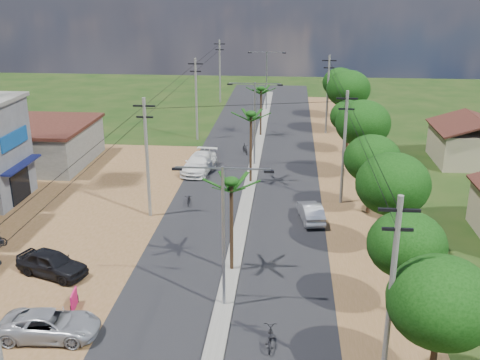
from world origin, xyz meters
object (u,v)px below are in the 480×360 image
(car_silver_mid, at_px, (311,212))
(car_white_far, at_px, (199,163))
(car_parked_silver, at_px, (50,325))
(moto_rider_east, at_px, (270,338))
(roadside_sign, at_px, (74,300))
(car_parked_dark, at_px, (52,264))

(car_silver_mid, relative_size, car_white_far, 0.72)
(car_parked_silver, bearing_deg, moto_rider_east, -91.95)
(moto_rider_east, bearing_deg, car_parked_silver, 1.14)
(moto_rider_east, bearing_deg, car_white_far, -73.74)
(car_silver_mid, height_order, car_parked_silver, car_silver_mid)
(moto_rider_east, bearing_deg, roadside_sign, -12.82)
(car_silver_mid, xyz_separation_m, car_parked_dark, (-15.63, -9.62, 0.09))
(car_parked_silver, height_order, car_parked_dark, car_parked_dark)
(car_white_far, xyz_separation_m, car_parked_silver, (-3.24, -26.18, -0.15))
(car_white_far, distance_m, car_parked_silver, 26.38)
(car_silver_mid, relative_size, car_parked_silver, 0.85)
(car_parked_dark, bearing_deg, moto_rider_east, -94.07)
(car_white_far, height_order, car_parked_silver, car_white_far)
(roadside_sign, bearing_deg, car_parked_dark, 119.54)
(car_silver_mid, height_order, moto_rider_east, car_silver_mid)
(car_silver_mid, bearing_deg, car_parked_dark, 22.01)
(car_white_far, xyz_separation_m, roadside_sign, (-3.05, -23.56, -0.32))
(car_parked_silver, bearing_deg, roadside_sign, -7.15)
(car_parked_silver, height_order, moto_rider_east, car_parked_silver)
(car_white_far, bearing_deg, car_silver_mid, -38.41)
(car_silver_mid, bearing_deg, car_parked_silver, 40.33)
(car_silver_mid, relative_size, car_parked_dark, 0.91)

